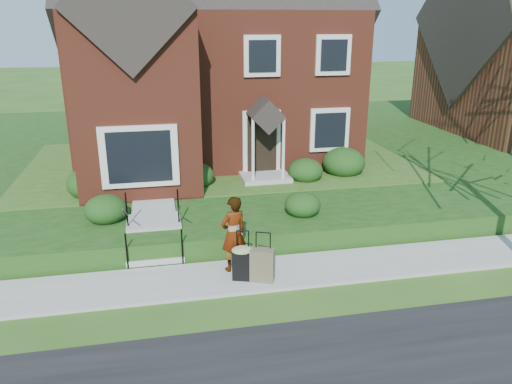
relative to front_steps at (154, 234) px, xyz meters
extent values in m
plane|color=#2D5119|center=(2.50, -1.84, -0.47)|extent=(120.00, 120.00, 0.00)
cube|color=#9E9B93|center=(2.50, -1.84, -0.43)|extent=(60.00, 1.60, 0.08)
cube|color=#193D10|center=(6.50, 9.06, -0.17)|extent=(44.00, 20.00, 0.60)
cube|color=#9E9B93|center=(0.00, 3.16, 0.16)|extent=(1.20, 6.00, 0.06)
cube|color=maroon|center=(2.50, 8.16, 2.83)|extent=(10.00, 8.00, 5.40)
cube|color=maroon|center=(-0.30, 3.36, 2.83)|extent=(3.60, 2.40, 5.40)
cube|color=silver|center=(-0.30, 2.21, 1.53)|extent=(2.20, 0.30, 1.80)
cube|color=black|center=(3.70, 4.10, 1.18)|extent=(1.00, 0.12, 2.10)
cube|color=black|center=(6.10, 4.11, 1.63)|extent=(1.40, 0.10, 1.50)
cube|color=#9E9B93|center=(0.00, -0.84, -0.32)|extent=(1.40, 0.30, 0.15)
cube|color=#9E9B93|center=(0.00, -0.54, -0.17)|extent=(1.40, 0.30, 0.15)
cube|color=#9E9B93|center=(0.00, -0.24, -0.02)|extent=(1.40, 0.30, 0.15)
cube|color=#9E9B93|center=(0.00, 0.06, 0.13)|extent=(1.40, 0.30, 0.15)
cube|color=#9E9B93|center=(0.00, 0.61, 0.13)|extent=(1.40, 0.80, 0.15)
cylinder|color=black|center=(-0.65, -0.99, 0.06)|extent=(0.04, 0.04, 0.90)
cylinder|color=black|center=(-0.65, 0.21, 0.66)|extent=(0.04, 0.04, 0.90)
cylinder|color=black|center=(0.65, -0.99, 0.06)|extent=(0.04, 0.04, 0.90)
cylinder|color=black|center=(0.65, 0.21, 0.66)|extent=(0.04, 0.04, 0.90)
ellipsoid|color=black|center=(-1.84, 3.08, 0.63)|extent=(1.43, 1.43, 1.00)
ellipsoid|color=black|center=(1.37, 3.45, 0.54)|extent=(1.20, 1.20, 0.84)
ellipsoid|color=black|center=(5.03, 3.30, 0.53)|extent=(1.17, 1.17, 0.82)
ellipsoid|color=black|center=(6.53, 3.72, 0.64)|extent=(1.48, 1.48, 1.04)
ellipsoid|color=black|center=(-1.24, 0.91, 0.52)|extent=(1.12, 1.12, 0.78)
ellipsoid|color=black|center=(4.04, 0.30, 0.47)|extent=(0.99, 0.99, 0.70)
imported|color=#999999|center=(1.82, -1.54, 0.52)|extent=(0.78, 0.66, 1.83)
cube|color=black|center=(1.94, -2.05, -0.06)|extent=(0.50, 0.37, 0.67)
cylinder|color=black|center=(1.94, -2.05, 0.77)|extent=(0.26, 0.11, 0.03)
cylinder|color=black|center=(1.80, -2.05, 0.52)|extent=(0.02, 0.02, 0.50)
cylinder|color=black|center=(2.07, -2.05, 0.52)|extent=(0.02, 0.02, 0.50)
cylinder|color=black|center=(1.78, -2.05, -0.36)|extent=(0.06, 0.07, 0.06)
cylinder|color=black|center=(2.09, -2.05, -0.36)|extent=(0.06, 0.07, 0.06)
ellipsoid|color=#90A75F|center=(1.94, -2.05, 0.35)|extent=(0.59, 0.53, 0.16)
cube|color=brown|center=(2.37, -2.20, -0.01)|extent=(0.61, 0.48, 0.77)
cylinder|color=black|center=(2.37, -2.20, 0.75)|extent=(0.31, 0.14, 0.03)
cylinder|color=black|center=(2.21, -2.20, 0.56)|extent=(0.02, 0.02, 0.37)
cylinder|color=black|center=(2.53, -2.20, 0.56)|extent=(0.02, 0.02, 0.37)
cylinder|color=black|center=(2.18, -2.20, -0.36)|extent=(0.06, 0.07, 0.06)
cylinder|color=black|center=(2.55, -2.20, -0.36)|extent=(0.06, 0.07, 0.06)
camera|label=1|loc=(0.22, -12.05, 5.20)|focal=35.00mm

